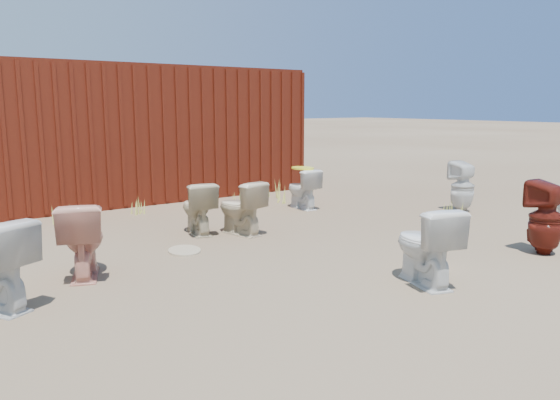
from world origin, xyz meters
TOP-DOWN VIEW (x-y plane):
  - ground at (0.00, 0.00)m, footprint 100.00×100.00m
  - shipping_container at (0.00, 5.20)m, footprint 6.00×2.40m
  - toilet_front_pink at (-2.40, 0.67)m, footprint 0.67×0.86m
  - toilet_front_c at (0.21, -1.50)m, footprint 0.64×0.85m
  - toilet_front_maroon at (2.20, -1.60)m, footprint 0.41×0.42m
  - toilet_back_beige_left at (-0.59, 1.67)m, footprint 0.51×0.75m
  - toilet_back_beige_right at (-0.15, 1.30)m, footprint 0.53×0.77m
  - toilet_back_yellowlid at (1.66, 2.27)m, footprint 0.41×0.67m
  - toilet_back_e at (3.60, 0.55)m, footprint 0.43×0.44m
  - yellow_lid at (1.66, 2.27)m, footprint 0.34×0.42m
  - loose_tank at (0.74, -1.17)m, footprint 0.53×0.42m
  - loose_lid_near at (-1.16, 0.93)m, footprint 0.50×0.58m
  - loose_lid_far at (-2.77, 2.62)m, footprint 0.41×0.51m
  - weed_clump_a at (-1.89, 3.30)m, footprint 0.36×0.36m
  - weed_clump_b at (0.72, 2.81)m, footprint 0.32×0.32m
  - weed_clump_c at (1.80, 2.92)m, footprint 0.36×0.36m
  - weed_clump_d at (-0.75, 3.41)m, footprint 0.30×0.30m
  - weed_clump_e at (1.77, 3.50)m, footprint 0.34×0.34m
  - weed_clump_f at (3.00, 0.29)m, footprint 0.28×0.28m

SIDE VIEW (x-z plane):
  - ground at x=0.00m, z-range 0.00..0.00m
  - loose_lid_near at x=-1.16m, z-range 0.00..0.02m
  - loose_lid_far at x=-2.77m, z-range 0.00..0.02m
  - weed_clump_f at x=3.00m, z-range 0.00..0.24m
  - weed_clump_d at x=-0.75m, z-range 0.00..0.26m
  - weed_clump_a at x=-1.89m, z-range 0.00..0.28m
  - weed_clump_b at x=0.72m, z-range 0.00..0.30m
  - weed_clump_c at x=1.80m, z-range 0.00..0.32m
  - weed_clump_e at x=1.77m, z-range 0.00..0.33m
  - loose_tank at x=0.74m, z-range 0.00..0.35m
  - toilet_back_yellowlid at x=1.66m, z-range 0.00..0.67m
  - toilet_back_beige_left at x=-0.59m, z-range 0.00..0.71m
  - toilet_back_beige_right at x=-0.15m, z-range 0.00..0.72m
  - toilet_front_c at x=0.21m, z-range 0.00..0.77m
  - toilet_front_pink at x=-2.40m, z-range 0.00..0.77m
  - toilet_back_e at x=3.60m, z-range 0.00..0.82m
  - toilet_front_maroon at x=2.20m, z-range 0.00..0.86m
  - yellow_lid at x=1.66m, z-range 0.67..0.69m
  - shipping_container at x=0.00m, z-range 0.00..2.40m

